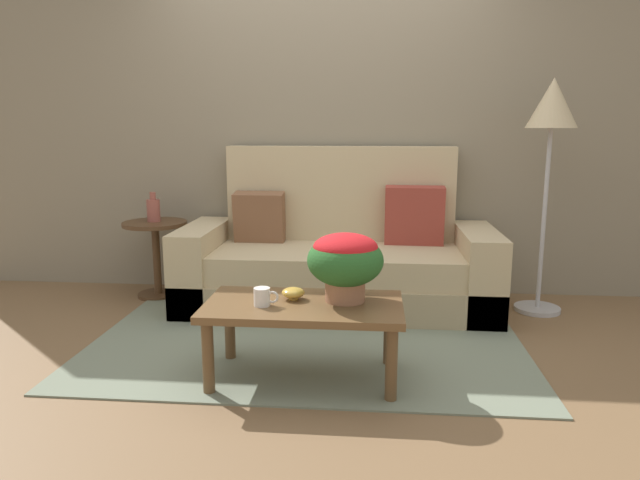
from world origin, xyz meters
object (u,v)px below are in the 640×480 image
Objects in this scene: couch at (338,261)px; coffee_table at (304,314)px; potted_plant at (345,260)px; coffee_mug at (263,297)px; side_table at (156,245)px; table_vase at (153,210)px; floor_lamp at (551,122)px; snack_bowl at (293,293)px.

couch reaches higher than coffee_table.
potted_plant reaches higher than coffee_mug.
table_vase is (-0.01, 0.02, 0.27)m from side_table.
coffee_table is (-0.10, -1.27, 0.02)m from couch.
floor_lamp is at bearing 42.53° from potted_plant.
coffee_mug is 0.18m from snack_bowl.
couch reaches higher than coffee_mug.
coffee_mug is (-1.70, -1.32, -0.85)m from floor_lamp.
floor_lamp is (1.41, -0.02, 0.98)m from couch.
coffee_mug is 1.05× the size of snack_bowl.
table_vase is (-1.24, 1.32, 0.23)m from snack_bowl.
coffee_table is at bearing 17.67° from coffee_mug.
floor_lamp reaches higher than couch.
potted_plant is at bearing -84.82° from couch.
potted_plant is at bearing 16.82° from coffee_mug.
snack_bowl reaches higher than coffee_table.
side_table is at bearing 138.89° from potted_plant.
coffee_mug is at bearing -102.28° from couch.
side_table is 1.79m from snack_bowl.
floor_lamp is at bearing 37.39° from snack_bowl.
coffee_table is 2.57× the size of potted_plant.
floor_lamp is 2.32m from coffee_mug.
floor_lamp reaches higher than side_table.
potted_plant is 0.45m from coffee_mug.
potted_plant is 2.00m from table_vase.
coffee_table is at bearing -46.62° from side_table.
side_table is at bearing 133.38° from coffee_table.
side_table is (-1.29, 1.36, 0.05)m from coffee_table.
potted_plant is at bearing -41.26° from table_vase.
couch is 1.72m from floor_lamp.
table_vase reaches higher than coffee_mug.
coffee_mug is 0.56× the size of table_vase.
floor_lamp is at bearing -2.19° from side_table.
floor_lamp is at bearing -2.50° from table_vase.
coffee_table is at bearing -140.26° from floor_lamp.
table_vase is (-2.81, 0.12, -0.64)m from floor_lamp.
couch is at bearing 179.19° from floor_lamp.
coffee_mug is at bearing -139.08° from snack_bowl.
couch is 18.67× the size of snack_bowl.
snack_bowl is 0.53× the size of table_vase.
side_table is at bearing 176.40° from couch.
couch reaches higher than table_vase.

